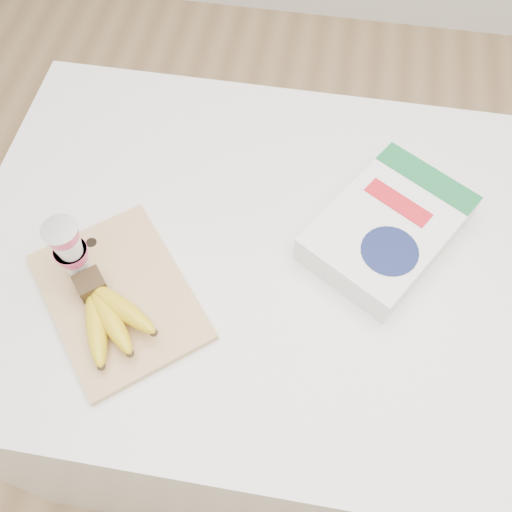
{
  "coord_description": "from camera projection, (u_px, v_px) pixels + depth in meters",
  "views": [
    {
      "loc": [
        0.0,
        -0.55,
        1.89
      ],
      "look_at": [
        -0.08,
        -0.04,
        1.0
      ],
      "focal_mm": 40.0,
      "sensor_mm": 36.0,
      "label": 1
    }
  ],
  "objects": [
    {
      "name": "cutting_board",
      "position": [
        119.0,
        296.0,
        1.02
      ],
      "size": [
        0.38,
        0.39,
        0.02
      ],
      "primitive_type": "cube",
      "rotation": [
        0.0,
        0.0,
        0.7
      ],
      "color": "#DAB077",
      "rests_on": "table"
    },
    {
      "name": "yogurt_stack",
      "position": [
        70.0,
        249.0,
        0.97
      ],
      "size": [
        0.06,
        0.06,
        0.14
      ],
      "color": "white",
      "rests_on": "cutting_board"
    },
    {
      "name": "bananas",
      "position": [
        107.0,
        314.0,
        0.97
      ],
      "size": [
        0.18,
        0.18,
        0.06
      ],
      "color": "#382816",
      "rests_on": "cutting_board"
    },
    {
      "name": "room",
      "position": [
        323.0,
        104.0,
        0.74
      ],
      "size": [
        4.0,
        4.0,
        4.0
      ],
      "color": "tan",
      "rests_on": "ground"
    },
    {
      "name": "cereal_box",
      "position": [
        388.0,
        228.0,
        1.06
      ],
      "size": [
        0.33,
        0.36,
        0.07
      ],
      "rotation": [
        0.0,
        0.0,
        -0.56
      ],
      "color": "white",
      "rests_on": "table"
    },
    {
      "name": "table",
      "position": [
        289.0,
        348.0,
        1.49
      ],
      "size": [
        1.29,
        0.86,
        0.96
      ],
      "primitive_type": "cube",
      "color": "silver",
      "rests_on": "ground"
    }
  ]
}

